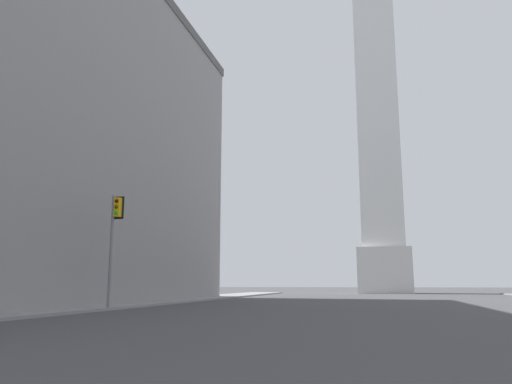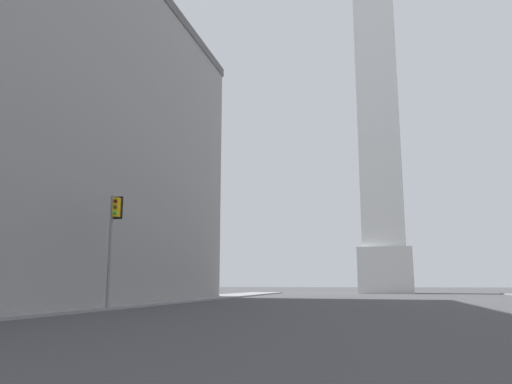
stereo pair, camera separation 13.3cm
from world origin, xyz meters
TOP-DOWN VIEW (x-y plane):
  - sidewalk_left at (-17.81, 28.20)m, footprint 5.00×93.99m
  - obelisk at (0.00, 78.32)m, footprint 7.92×7.92m
  - traffic_light_mid_left at (-15.39, 24.55)m, footprint 0.77×0.50m

SIDE VIEW (x-z plane):
  - sidewalk_left at x=-17.81m, z-range 0.00..0.15m
  - traffic_light_mid_left at x=-15.39m, z-range 1.01..7.51m
  - obelisk at x=0.00m, z-range -1.67..79.18m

